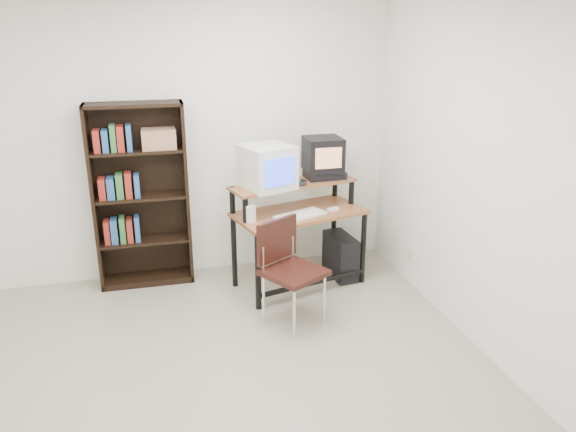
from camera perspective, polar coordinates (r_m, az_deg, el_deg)
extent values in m
cube|color=#AAA38D|center=(4.10, -6.76, -16.87)|extent=(4.00, 4.00, 0.01)
cube|color=white|center=(5.42, -10.43, 7.26)|extent=(4.00, 0.01, 2.60)
cube|color=white|center=(1.75, 1.71, -20.22)|extent=(4.00, 0.01, 2.60)
cube|color=white|center=(4.21, 20.46, 2.87)|extent=(0.01, 4.00, 2.60)
cube|color=#965631|center=(5.17, 1.16, 0.30)|extent=(1.30, 0.86, 0.03)
cube|color=#965631|center=(5.19, 0.53, 3.29)|extent=(1.24, 0.63, 0.02)
cylinder|color=black|center=(4.85, -3.07, -5.63)|extent=(0.05, 0.05, 0.72)
cylinder|color=black|center=(5.38, 7.64, -3.19)|extent=(0.05, 0.05, 0.72)
cylinder|color=black|center=(5.23, -5.55, -2.20)|extent=(0.05, 0.05, 0.98)
cylinder|color=black|center=(5.72, 4.69, -0.24)|extent=(0.05, 0.05, 0.98)
cylinder|color=black|center=(5.19, 2.53, -6.79)|extent=(1.09, 0.31, 0.05)
cube|color=silver|center=(5.01, -2.14, 5.00)|extent=(0.52, 0.52, 0.39)
cube|color=blue|center=(4.84, -0.82, 4.48)|extent=(0.29, 0.11, 0.25)
cube|color=black|center=(5.35, 3.72, 4.18)|extent=(0.37, 0.27, 0.08)
cube|color=black|center=(5.32, 3.57, 6.30)|extent=(0.34, 0.33, 0.32)
cube|color=tan|center=(5.16, 4.14, 5.88)|extent=(0.25, 0.01, 0.19)
cylinder|color=#26262B|center=(5.12, 1.23, 3.35)|extent=(0.15, 0.15, 0.05)
cube|color=silver|center=(5.04, 1.27, 0.00)|extent=(0.51, 0.37, 0.03)
cube|color=black|center=(5.21, 4.59, 0.44)|extent=(0.26, 0.23, 0.01)
cube|color=white|center=(5.20, 4.62, 0.64)|extent=(0.11, 0.09, 0.03)
cube|color=silver|center=(4.88, -3.91, 0.14)|extent=(0.10, 0.10, 0.17)
cube|color=black|center=(5.55, 5.35, -4.05)|extent=(0.24, 0.47, 0.42)
cube|color=black|center=(4.57, 0.62, -5.76)|extent=(0.60, 0.60, 0.04)
cube|color=black|center=(4.60, -1.12, -2.43)|extent=(0.38, 0.24, 0.35)
cylinder|color=silver|center=(4.46, 0.63, -9.98)|extent=(0.02, 0.02, 0.45)
cylinder|color=silver|center=(4.69, 3.71, -8.46)|extent=(0.02, 0.02, 0.45)
cylinder|color=silver|center=(4.68, -2.49, -8.46)|extent=(0.02, 0.02, 0.45)
cylinder|color=silver|center=(4.90, 0.59, -7.10)|extent=(0.02, 0.02, 0.45)
cube|color=black|center=(5.37, -19.11, 1.54)|extent=(0.03, 0.29, 1.72)
cube|color=black|center=(5.35, -10.26, 2.26)|extent=(0.03, 0.29, 1.72)
cube|color=black|center=(5.48, -14.70, 2.31)|extent=(0.86, 0.03, 1.72)
cube|color=black|center=(5.17, -15.50, 10.87)|extent=(0.86, 0.30, 0.03)
cube|color=black|center=(5.65, -13.98, -6.15)|extent=(0.86, 0.30, 0.06)
cube|color=black|center=(5.49, -14.32, -2.38)|extent=(0.80, 0.28, 0.03)
cube|color=black|center=(5.35, -14.70, 1.90)|extent=(0.80, 0.28, 0.02)
cube|color=black|center=(5.24, -15.10, 6.39)|extent=(0.80, 0.28, 0.02)
cube|color=#9B6A4F|center=(5.22, -12.99, 7.66)|extent=(0.30, 0.21, 0.18)
cube|color=beige|center=(5.46, 12.36, -3.81)|extent=(0.02, 0.08, 0.12)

